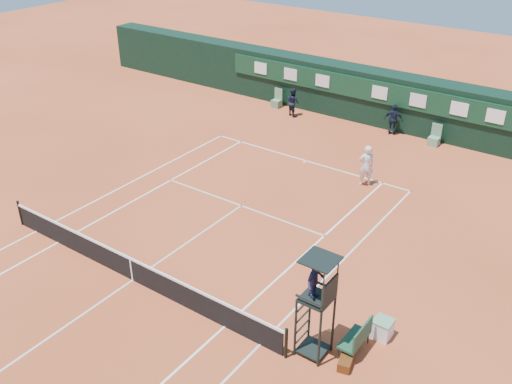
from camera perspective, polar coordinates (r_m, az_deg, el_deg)
ground at (r=20.78m, az=-12.20°, el=-8.61°), size 90.00×90.00×0.00m
court_lines at (r=20.78m, az=-12.20°, el=-8.60°), size 11.05×23.85×0.01m
tennis_net at (r=20.48m, az=-12.35°, el=-7.48°), size 12.90×0.10×1.10m
back_wall at (r=33.85m, az=11.22°, el=9.47°), size 40.00×1.65×3.00m
linesman_chair_left at (r=35.68m, az=2.09°, el=8.98°), size 0.55×0.50×1.15m
linesman_chair_right at (r=31.71m, az=17.39°, el=5.03°), size 0.55×0.50×1.15m
umpire_chair at (r=16.15m, az=6.08°, el=-9.39°), size 0.96×0.95×3.42m
player_bench at (r=17.53m, az=10.14°, el=-14.09°), size 0.56×1.20×1.10m
tennis_bag at (r=17.44m, az=9.04°, el=-16.27°), size 0.54×0.89×0.31m
cooler at (r=18.36m, az=12.55°, el=-13.17°), size 0.57×0.57×0.65m
tennis_ball at (r=24.96m, az=-1.17°, el=-0.91°), size 0.07×0.07×0.07m
player at (r=26.41m, az=10.96°, el=2.62°), size 0.85×0.83×1.96m
ball_kid_left at (r=34.18m, az=3.72°, el=8.96°), size 0.99×0.89×1.68m
ball_kid_right at (r=32.30m, az=13.59°, el=7.05°), size 1.08×0.62×1.74m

